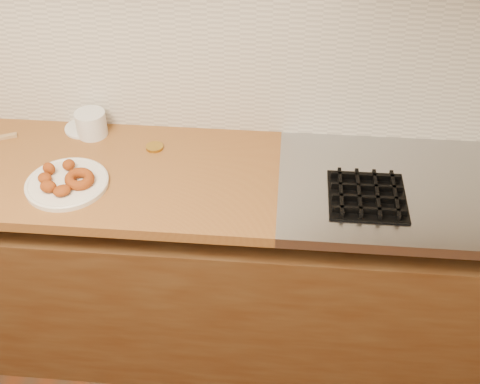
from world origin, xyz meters
name	(u,v)px	position (x,y,z in m)	size (l,w,h in m)	color
wall_back	(144,14)	(0.00, 2.00, 1.35)	(4.00, 0.02, 2.70)	tan
base_cabinet	(152,269)	(0.00, 1.69, 0.39)	(3.60, 0.60, 0.77)	#51371D
stovetop	(467,192)	(1.15, 1.69, 0.88)	(1.30, 0.62, 0.04)	#9EA0A5
backsplash	(147,55)	(0.00, 1.99, 1.20)	(3.60, 0.02, 0.60)	beige
burner_grates	(466,200)	(1.13, 1.61, 0.91)	(0.91, 0.26, 0.03)	black
donut_plate	(67,184)	(-0.23, 1.58, 0.91)	(0.28, 0.28, 0.02)	silver
ring_donut	(79,179)	(-0.18, 1.58, 0.93)	(0.10, 0.10, 0.03)	#833005
fried_dough_chunks	(54,179)	(-0.26, 1.57, 0.94)	(0.15, 0.21, 0.05)	#833005
plastic_tub	(91,124)	(-0.22, 1.90, 0.95)	(0.12, 0.12, 0.10)	silver
tub_lid	(84,128)	(-0.27, 1.93, 0.90)	(0.15, 0.15, 0.01)	silver
brass_jar_lid	(155,147)	(0.03, 1.83, 0.91)	(0.06, 0.06, 0.01)	olive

